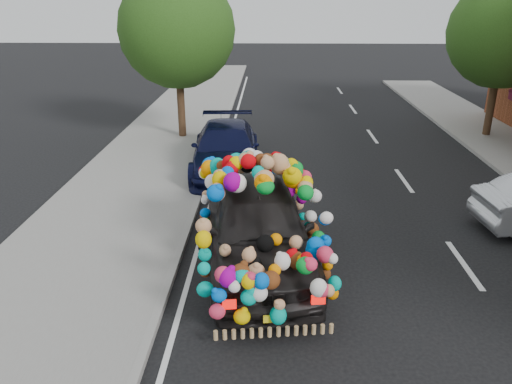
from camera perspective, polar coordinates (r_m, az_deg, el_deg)
ground at (r=10.52m, az=3.87°, el=-8.00°), size 100.00×100.00×0.00m
sidewalk at (r=11.17m, az=-18.93°, el=-7.02°), size 4.00×60.00×0.12m
kerb at (r=10.65m, az=-8.97°, el=-7.44°), size 0.15×60.00×0.13m
lane_markings at (r=11.26m, az=22.67°, el=-7.63°), size 6.00×50.00×0.01m
tree_near_sidewalk at (r=18.97m, az=-9.03°, el=17.86°), size 4.20×4.20×6.13m
tree_far_b at (r=20.96m, az=26.45°, el=15.96°), size 4.00×4.00×5.90m
plush_art_car at (r=9.89m, az=0.25°, el=-2.00°), size 3.01×5.51×2.37m
navy_sedan at (r=15.58m, az=-3.46°, el=4.95°), size 2.30×5.11×1.45m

